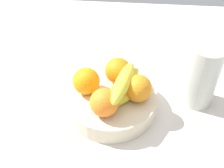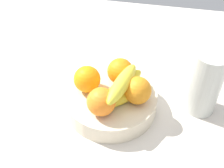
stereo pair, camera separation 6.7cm
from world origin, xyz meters
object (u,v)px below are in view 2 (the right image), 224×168
at_px(orange_center, 138,90).
at_px(banana_bunch, 123,88).
at_px(orange_front_left, 87,79).
at_px(orange_front_right, 101,102).
at_px(thermos_tumbler, 205,83).
at_px(fruit_bowl, 112,101).
at_px(orange_back_left, 120,71).

height_order(orange_center, banana_bunch, banana_bunch).
bearing_deg(orange_front_left, orange_front_right, -52.79).
relative_size(orange_front_right, banana_bunch, 0.42).
relative_size(orange_center, thermos_tumbler, 0.39).
bearing_deg(banana_bunch, thermos_tumbler, 16.69).
distance_m(orange_front_right, banana_bunch, 0.08).
height_order(fruit_bowl, orange_center, orange_center).
height_order(orange_back_left, banana_bunch, banana_bunch).
xyz_separation_m(orange_front_right, thermos_tumbler, (0.27, 0.12, 0.00)).
height_order(fruit_bowl, orange_front_right, orange_front_right).
height_order(orange_front_left, orange_back_left, same).
distance_m(orange_front_left, orange_front_right, 0.10).
bearing_deg(orange_front_right, orange_center, 35.07).
distance_m(orange_front_left, thermos_tumbler, 0.33).
bearing_deg(fruit_bowl, thermos_tumbler, 11.82).
bearing_deg(orange_front_right, orange_back_left, 78.74).
xyz_separation_m(orange_back_left, thermos_tumbler, (0.24, -0.01, 0.00)).
distance_m(fruit_bowl, orange_back_left, 0.09).
bearing_deg(banana_bunch, fruit_bowl, 158.94).
distance_m(fruit_bowl, thermos_tumbler, 0.27).
distance_m(orange_front_left, orange_center, 0.15).
distance_m(orange_front_left, banana_bunch, 0.11).
relative_size(fruit_bowl, orange_center, 3.47).
distance_m(orange_back_left, banana_bunch, 0.08).
distance_m(fruit_bowl, orange_center, 0.10).
bearing_deg(thermos_tumbler, orange_center, -160.87).
relative_size(orange_back_left, banana_bunch, 0.42).
bearing_deg(banana_bunch, orange_front_left, 169.31).
xyz_separation_m(orange_front_right, orange_center, (0.09, 0.06, 0.00)).
bearing_deg(banana_bunch, orange_back_left, 106.19).
distance_m(fruit_bowl, banana_bunch, 0.08).
xyz_separation_m(orange_center, thermos_tumbler, (0.18, 0.06, 0.00)).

